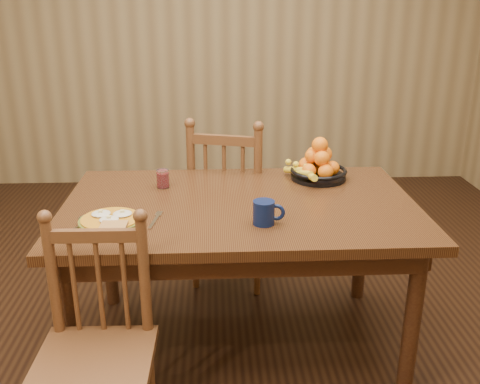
{
  "coord_description": "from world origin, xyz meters",
  "views": [
    {
      "loc": [
        -0.11,
        -2.26,
        1.64
      ],
      "look_at": [
        0.0,
        0.0,
        0.8
      ],
      "focal_mm": 40.0,
      "sensor_mm": 36.0,
      "label": 1
    }
  ],
  "objects_px": {
    "chair_near": "(96,351)",
    "breakfast_plate": "(111,220)",
    "dining_table": "(240,219)",
    "coffee_mug": "(265,212)",
    "chair_far": "(231,205)",
    "fruit_bowl": "(317,166)"
  },
  "relations": [
    {
      "from": "chair_near",
      "to": "breakfast_plate",
      "type": "xyz_separation_m",
      "value": [
        0.0,
        0.44,
        0.32
      ]
    },
    {
      "from": "dining_table",
      "to": "coffee_mug",
      "type": "distance_m",
      "value": 0.3
    },
    {
      "from": "dining_table",
      "to": "breakfast_plate",
      "type": "distance_m",
      "value": 0.59
    },
    {
      "from": "breakfast_plate",
      "to": "coffee_mug",
      "type": "xyz_separation_m",
      "value": [
        0.64,
        -0.05,
        0.04
      ]
    },
    {
      "from": "chair_far",
      "to": "dining_table",
      "type": "bearing_deg",
      "value": 107.17
    },
    {
      "from": "dining_table",
      "to": "breakfast_plate",
      "type": "relative_size",
      "value": 5.55
    },
    {
      "from": "dining_table",
      "to": "coffee_mug",
      "type": "relative_size",
      "value": 11.95
    },
    {
      "from": "coffee_mug",
      "to": "fruit_bowl",
      "type": "height_order",
      "value": "fruit_bowl"
    },
    {
      "from": "dining_table",
      "to": "chair_far",
      "type": "bearing_deg",
      "value": 92.04
    },
    {
      "from": "chair_far",
      "to": "breakfast_plate",
      "type": "height_order",
      "value": "chair_far"
    },
    {
      "from": "dining_table",
      "to": "chair_near",
      "type": "height_order",
      "value": "chair_near"
    },
    {
      "from": "breakfast_plate",
      "to": "coffee_mug",
      "type": "distance_m",
      "value": 0.64
    },
    {
      "from": "fruit_bowl",
      "to": "dining_table",
      "type": "bearing_deg",
      "value": -142.76
    },
    {
      "from": "dining_table",
      "to": "fruit_bowl",
      "type": "relative_size",
      "value": 4.94
    },
    {
      "from": "dining_table",
      "to": "chair_far",
      "type": "xyz_separation_m",
      "value": [
        -0.02,
        0.63,
        -0.18
      ]
    },
    {
      "from": "dining_table",
      "to": "fruit_bowl",
      "type": "distance_m",
      "value": 0.54
    },
    {
      "from": "chair_far",
      "to": "breakfast_plate",
      "type": "distance_m",
      "value": 1.02
    },
    {
      "from": "chair_far",
      "to": "coffee_mug",
      "type": "relative_size",
      "value": 7.47
    },
    {
      "from": "breakfast_plate",
      "to": "fruit_bowl",
      "type": "relative_size",
      "value": 0.89
    },
    {
      "from": "chair_far",
      "to": "fruit_bowl",
      "type": "height_order",
      "value": "chair_far"
    },
    {
      "from": "chair_far",
      "to": "breakfast_plate",
      "type": "relative_size",
      "value": 3.47
    },
    {
      "from": "dining_table",
      "to": "coffee_mug",
      "type": "bearing_deg",
      "value": -70.07
    }
  ]
}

